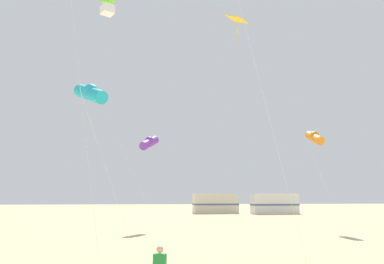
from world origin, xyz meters
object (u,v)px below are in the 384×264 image
at_px(kite_tube_violet, 149,142).
at_px(rv_van_cream, 215,203).
at_px(rv_van_white, 274,204).
at_px(kite_box_lime, 108,4).
at_px(kite_tube_orange, 314,137).
at_px(kite_diamond_gold, 239,28).
at_px(kite_tube_cyan, 91,93).

height_order(kite_tube_violet, rv_van_cream, kite_tube_violet).
height_order(rv_van_cream, rv_van_white, same).
height_order(kite_box_lime, rv_van_cream, kite_box_lime).
height_order(kite_tube_orange, kite_tube_violet, kite_tube_orange).
distance_m(kite_tube_violet, rv_van_cream, 25.81).
relative_size(kite_diamond_gold, kite_tube_violet, 1.48).
xyz_separation_m(kite_tube_orange, kite_tube_cyan, (-16.00, -8.59, 0.69)).
height_order(kite_box_lime, kite_tube_cyan, kite_box_lime).
xyz_separation_m(kite_tube_cyan, rv_van_white, (20.46, 31.95, -6.39)).
relative_size(rv_van_cream, rv_van_white, 1.01).
xyz_separation_m(kite_tube_violet, kite_tube_cyan, (-2.99, -11.15, 0.94)).
xyz_separation_m(kite_box_lime, kite_tube_violet, (2.22, 11.84, -5.57)).
relative_size(kite_diamond_gold, rv_van_white, 1.71).
bearing_deg(rv_van_cream, rv_van_white, -21.36).
distance_m(kite_box_lime, rv_van_cream, 38.71).
bearing_deg(rv_van_white, kite_tube_orange, -102.69).
height_order(kite_diamond_gold, rv_van_cream, kite_diamond_gold).
relative_size(kite_tube_orange, rv_van_white, 1.20).
bearing_deg(kite_diamond_gold, kite_tube_violet, 106.97).
height_order(kite_box_lime, rv_van_white, kite_box_lime).
distance_m(kite_tube_violet, kite_tube_cyan, 11.58).
xyz_separation_m(rv_van_cream, rv_van_white, (7.94, -2.55, 0.00)).
height_order(kite_tube_orange, rv_van_cream, kite_tube_orange).
bearing_deg(kite_tube_cyan, rv_van_cream, 70.06).
bearing_deg(kite_diamond_gold, kite_tube_orange, 52.51).
bearing_deg(rv_van_cream, kite_tube_violet, -115.74).
distance_m(kite_box_lime, kite_tube_violet, 13.27).
distance_m(kite_diamond_gold, kite_tube_cyan, 8.21).
xyz_separation_m(kite_tube_orange, rv_van_cream, (-3.49, 25.91, -5.69)).
height_order(kite_box_lime, kite_tube_orange, kite_box_lime).
xyz_separation_m(kite_tube_orange, kite_diamond_gold, (-8.75, -11.41, 3.33)).
height_order(kite_tube_orange, rv_van_white, kite_tube_orange).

